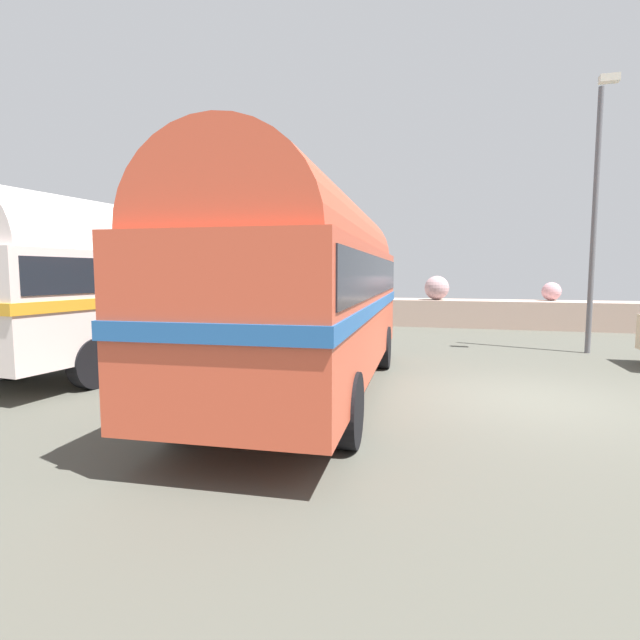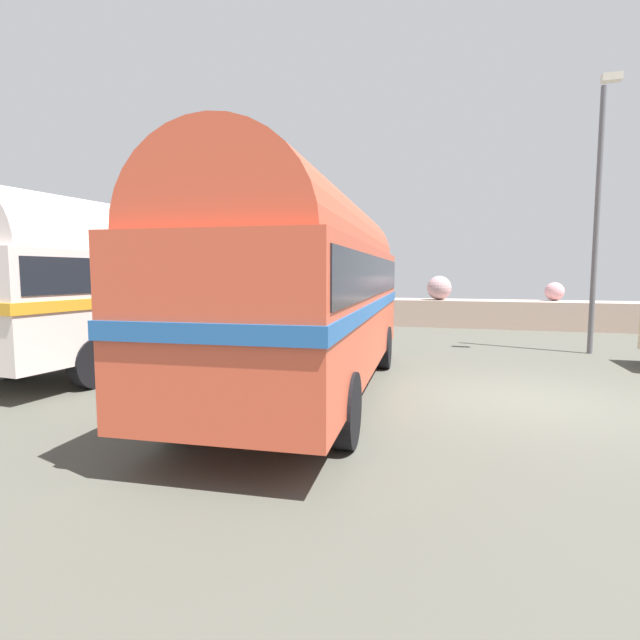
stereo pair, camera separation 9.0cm
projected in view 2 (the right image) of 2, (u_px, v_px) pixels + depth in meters
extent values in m
cube|color=#4B4B42|center=(529.00, 400.00, 8.34)|extent=(32.00, 26.00, 0.02)
cube|color=tan|center=(491.00, 314.00, 19.57)|extent=(31.36, 1.80, 1.10)
cube|color=tan|center=(228.00, 286.00, 22.64)|extent=(1.01, 0.80, 0.98)
sphere|color=#B08F99|center=(316.00, 289.00, 21.99)|extent=(0.78, 0.78, 0.78)
sphere|color=#AF898D|center=(439.00, 288.00, 19.77)|extent=(0.98, 0.98, 0.98)
sphere|color=#C38B93|center=(554.00, 291.00, 19.18)|extent=(0.73, 0.73, 0.73)
cylinder|color=black|center=(291.00, 344.00, 11.56)|extent=(0.34, 0.98, 0.96)
cylinder|color=black|center=(384.00, 347.00, 11.07)|extent=(0.34, 0.98, 0.96)
cylinder|color=black|center=(183.00, 400.00, 6.50)|extent=(0.34, 0.98, 0.96)
cylinder|color=black|center=(345.00, 410.00, 6.01)|extent=(0.34, 0.98, 0.96)
cube|color=#CA4C32|center=(310.00, 308.00, 8.68)|extent=(2.90, 8.53, 2.10)
cylinder|color=#CA4C32|center=(310.00, 249.00, 8.58)|extent=(2.68, 8.18, 2.20)
cube|color=#245899|center=(310.00, 305.00, 8.68)|extent=(2.96, 8.62, 0.20)
cube|color=black|center=(310.00, 276.00, 8.62)|extent=(2.92, 8.20, 0.64)
cube|color=silver|center=(348.00, 329.00, 12.91)|extent=(2.29, 0.30, 0.28)
cylinder|color=black|center=(174.00, 329.00, 14.81)|extent=(0.37, 0.98, 0.96)
cylinder|color=black|center=(237.00, 332.00, 14.00)|extent=(0.37, 0.98, 0.96)
cylinder|color=black|center=(11.00, 356.00, 9.98)|extent=(0.37, 0.98, 0.96)
cylinder|color=black|center=(92.00, 363.00, 9.18)|extent=(0.37, 0.98, 0.96)
cube|color=silver|center=(141.00, 298.00, 11.89)|extent=(3.16, 8.59, 2.10)
cylinder|color=silver|center=(140.00, 255.00, 11.79)|extent=(2.93, 8.23, 2.20)
cube|color=gold|center=(141.00, 296.00, 11.88)|extent=(3.22, 8.67, 0.20)
cube|color=black|center=(140.00, 275.00, 11.83)|extent=(3.17, 8.25, 0.64)
cube|color=silver|center=(234.00, 319.00, 15.93)|extent=(2.29, 0.37, 0.28)
cylinder|color=#5B5B60|center=(597.00, 223.00, 12.82)|extent=(0.14, 0.14, 7.01)
cube|color=beige|center=(612.00, 77.00, 11.71)|extent=(0.44, 0.24, 0.18)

